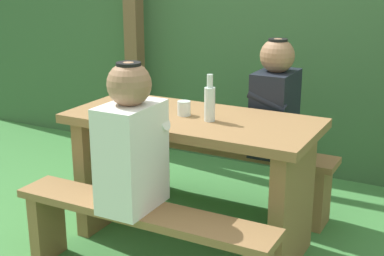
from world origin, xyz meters
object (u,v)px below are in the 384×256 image
at_px(person_black_coat, 275,102).
at_px(person_white_shirt, 132,142).
at_px(bench_near, 141,230).
at_px(bottle_left, 137,94).
at_px(picnic_table, 192,158).
at_px(bench_far, 230,163).
at_px(bottle_right, 210,102).
at_px(cell_phone, 149,112).
at_px(drinking_glass, 184,108).

bearing_deg(person_black_coat, person_white_shirt, -107.52).
height_order(bench_near, bottle_left, bottle_left).
height_order(bench_near, person_white_shirt, person_white_shirt).
xyz_separation_m(picnic_table, person_white_shirt, (-0.04, -0.54, 0.25)).
bearing_deg(bench_far, bottle_right, -77.68).
height_order(bench_near, person_black_coat, person_black_coat).
distance_m(picnic_table, bottle_right, 0.38).
bearing_deg(person_white_shirt, picnic_table, 85.33).
height_order(picnic_table, person_white_shirt, person_white_shirt).
bearing_deg(bench_near, picnic_table, 90.00).
xyz_separation_m(bottle_right, cell_phone, (-0.38, -0.01, -0.10)).
height_order(person_white_shirt, bottle_right, person_white_shirt).
bearing_deg(drinking_glass, person_white_shirt, -89.30).
relative_size(person_white_shirt, drinking_glass, 8.83).
bearing_deg(bench_near, bench_far, 90.00).
xyz_separation_m(drinking_glass, cell_phone, (-0.20, -0.04, -0.04)).
bearing_deg(drinking_glass, cell_phone, -167.74).
height_order(bench_far, drinking_glass, drinking_glass).
relative_size(bench_far, drinking_glass, 17.19).
distance_m(picnic_table, person_black_coat, 0.66).
distance_m(person_white_shirt, bottle_right, 0.54).
height_order(picnic_table, bottle_left, bottle_left).
xyz_separation_m(bench_far, bottle_right, (0.13, -0.57, 0.56)).
bearing_deg(cell_phone, picnic_table, 13.36).
xyz_separation_m(bench_near, cell_phone, (-0.25, 0.49, 0.46)).
xyz_separation_m(drinking_glass, bottle_right, (0.18, -0.03, 0.06)).
distance_m(bench_near, cell_phone, 0.72).
distance_m(picnic_table, bottle_left, 0.48).
bearing_deg(cell_phone, bench_far, 69.96).
distance_m(bench_near, person_black_coat, 1.20).
bearing_deg(drinking_glass, person_black_coat, 57.23).
relative_size(picnic_table, drinking_glass, 17.19).
distance_m(person_black_coat, drinking_glass, 0.64).
distance_m(bench_near, person_white_shirt, 0.45).
height_order(person_white_shirt, bottle_left, person_white_shirt).
bearing_deg(bench_far, drinking_glass, -95.33).
relative_size(bench_near, person_black_coat, 1.95).
distance_m(drinking_glass, bottle_right, 0.19).
height_order(person_black_coat, cell_phone, person_black_coat).
distance_m(bottle_left, cell_phone, 0.12).
distance_m(bench_near, bench_far, 1.08).
bearing_deg(drinking_glass, picnic_table, -0.12).
relative_size(drinking_glass, bottle_right, 0.32).
xyz_separation_m(bench_far, person_white_shirt, (-0.04, -1.07, 0.45)).
distance_m(drinking_glass, bottle_left, 0.30).
distance_m(bottle_left, bottle_right, 0.46).
bearing_deg(person_white_shirt, bottle_left, 120.31).
relative_size(picnic_table, cell_phone, 10.00).
distance_m(picnic_table, drinking_glass, 0.29).
bearing_deg(bottle_right, bench_near, -103.95).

